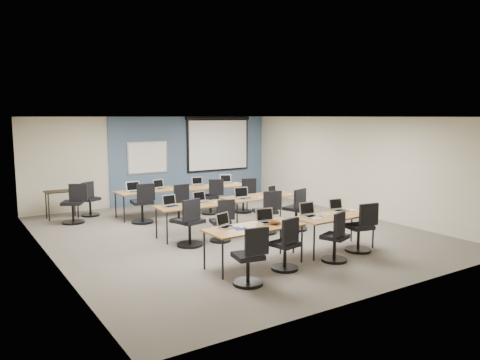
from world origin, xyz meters
TOP-DOWN VIEW (x-y plane):
  - floor at (0.00, 0.00)m, footprint 8.00×9.00m
  - ceiling at (0.00, 0.00)m, footprint 8.00×9.00m
  - wall_back at (0.00, 4.50)m, footprint 8.00×0.04m
  - wall_front at (0.00, -4.50)m, footprint 8.00×0.04m
  - wall_left at (-4.00, 0.00)m, footprint 0.04×9.00m
  - wall_right at (4.00, 0.00)m, footprint 0.04×9.00m
  - blue_accent_panel at (1.25, 4.47)m, footprint 5.50×0.04m
  - whiteboard at (-0.30, 4.43)m, footprint 1.28×0.03m
  - projector_screen at (2.20, 4.41)m, footprint 2.40×0.10m
  - training_table_front_left at (-0.95, -2.30)m, footprint 1.84×0.76m
  - training_table_front_right at (0.98, -2.37)m, footprint 1.74×0.73m
  - training_table_mid_left at (-0.92, 0.17)m, footprint 1.70×0.71m
  - training_table_mid_right at (1.05, 0.34)m, footprint 1.94×0.81m
  - training_table_back_left at (-0.90, 2.70)m, footprint 1.91×0.79m
  - training_table_back_right at (0.95, 2.43)m, footprint 1.86×0.78m
  - laptop_0 at (-1.41, -2.04)m, footprint 0.33×0.28m
  - mouse_0 at (-1.19, -2.25)m, footprint 0.07×0.10m
  - task_chair_0 at (-1.57, -3.10)m, footprint 0.50×0.50m
  - laptop_1 at (-0.56, -2.17)m, footprint 0.35×0.30m
  - mouse_1 at (-0.39, -2.35)m, footprint 0.08×0.10m
  - task_chair_1 at (-0.62, -2.83)m, footprint 0.49×0.49m
  - laptop_2 at (0.50, -2.17)m, footprint 0.36×0.31m
  - mouse_2 at (0.83, -2.33)m, footprint 0.08×0.11m
  - task_chair_2 at (0.46, -2.95)m, footprint 0.51×0.49m
  - laptop_3 at (1.37, -2.08)m, footprint 0.32×0.28m
  - mouse_3 at (1.59, -2.27)m, footprint 0.07×0.11m
  - task_chair_3 at (1.36, -2.73)m, footprint 0.53×0.53m
  - laptop_4 at (-1.42, 0.27)m, footprint 0.33×0.28m
  - mouse_4 at (-1.17, 0.03)m, footprint 0.07×0.10m
  - task_chair_4 at (-1.36, -0.53)m, footprint 0.56×0.56m
  - laptop_5 at (-0.64, 0.33)m, footprint 0.33×0.28m
  - mouse_5 at (-0.37, 0.13)m, footprint 0.08×0.10m
  - task_chair_5 at (-0.61, -0.57)m, footprint 0.46×0.46m
  - laptop_6 at (0.47, 0.24)m, footprint 0.36×0.31m
  - mouse_6 at (0.86, 0.09)m, footprint 0.09×0.12m
  - task_chair_6 at (0.64, -0.52)m, footprint 0.54×0.54m
  - laptop_7 at (1.40, 0.23)m, footprint 0.32×0.27m
  - mouse_7 at (1.74, 0.03)m, footprint 0.08×0.11m
  - task_chair_7 at (1.42, -0.66)m, footprint 0.56×0.55m
  - laptop_8 at (-1.41, 2.63)m, footprint 0.36×0.30m
  - mouse_8 at (-1.31, 2.50)m, footprint 0.07×0.10m
  - task_chair_8 at (-1.39, 2.06)m, footprint 0.56×0.56m
  - laptop_9 at (-0.63, 2.77)m, footprint 0.33×0.28m
  - mouse_9 at (-0.43, 2.45)m, footprint 0.07×0.09m
  - task_chair_9 at (-0.55, 1.70)m, footprint 0.52×0.52m
  - laptop_10 at (0.57, 2.76)m, footprint 0.31×0.26m
  - mouse_10 at (0.85, 2.52)m, footprint 0.08×0.10m
  - task_chair_10 at (0.64, 2.10)m, footprint 0.54×0.50m
  - laptop_11 at (1.48, 2.67)m, footprint 0.34×0.29m
  - mouse_11 at (1.64, 2.44)m, footprint 0.09×0.12m
  - task_chair_11 at (1.52, 1.77)m, footprint 0.53×0.51m
  - blue_mousepad at (-1.24, -2.30)m, footprint 0.26×0.23m
  - snack_bowl at (-0.53, -2.33)m, footprint 0.28×0.28m
  - snack_plate at (0.47, -2.40)m, footprint 0.21×0.21m
  - coffee_cup at (0.51, -2.40)m, footprint 0.07×0.07m
  - utility_table at (-3.01, 3.76)m, footprint 0.85×0.47m
  - spare_chair_a at (-2.32, 3.63)m, footprint 0.53×0.48m
  - spare_chair_b at (-2.88, 2.97)m, footprint 0.61×0.56m

SIDE VIEW (x-z plane):
  - floor at x=0.00m, z-range -0.01..0.01m
  - task_chair_5 at x=-0.61m, z-range -0.09..0.86m
  - spare_chair_a at x=-2.32m, z-range -0.09..0.88m
  - task_chair_1 at x=-0.62m, z-range -0.09..0.88m
  - task_chair_2 at x=0.46m, z-range -0.09..0.89m
  - task_chair_0 at x=-1.57m, z-range -0.09..0.89m
  - task_chair_10 at x=0.64m, z-range -0.09..0.90m
  - task_chair_11 at x=1.52m, z-range -0.09..0.90m
  - task_chair_9 at x=-0.55m, z-range -0.09..0.91m
  - task_chair_3 at x=1.36m, z-range -0.09..0.92m
  - task_chair_6 at x=0.64m, z-range -0.09..0.93m
  - task_chair_7 at x=1.42m, z-range -0.09..0.94m
  - task_chair_4 at x=-1.36m, z-range -0.09..0.94m
  - spare_chair_b at x=-2.88m, z-range -0.09..0.94m
  - task_chair_8 at x=-1.39m, z-range -0.09..0.95m
  - utility_table at x=-3.01m, z-range 0.27..1.02m
  - training_table_mid_left at x=-0.92m, z-range 0.32..1.05m
  - training_table_front_right at x=0.98m, z-range 0.32..1.05m
  - training_table_front_left at x=-0.95m, z-range 0.32..1.05m
  - training_table_back_right at x=0.95m, z-range 0.32..1.05m
  - training_table_back_left at x=-0.90m, z-range 0.32..1.05m
  - training_table_mid_right at x=1.05m, z-range 0.32..1.05m
  - blue_mousepad at x=-1.24m, z-range 0.73..0.74m
  - snack_plate at x=0.47m, z-range 0.73..0.74m
  - mouse_8 at x=-1.31m, z-range 0.73..0.76m
  - mouse_9 at x=-0.43m, z-range 0.73..0.76m
  - mouse_1 at x=-0.39m, z-range 0.73..0.76m
  - mouse_10 at x=0.85m, z-range 0.73..0.76m
  - mouse_5 at x=-0.37m, z-range 0.73..0.76m
  - mouse_0 at x=-1.19m, z-range 0.72..0.76m
  - mouse_7 at x=1.74m, z-range 0.72..0.76m
  - mouse_2 at x=0.83m, z-range 0.72..0.76m
  - mouse_4 at x=-1.17m, z-range 0.72..0.76m
  - mouse_6 at x=0.86m, z-range 0.72..0.76m
  - mouse_11 at x=1.64m, z-range 0.72..0.76m
  - mouse_3 at x=1.59m, z-range 0.72..0.76m
  - snack_bowl at x=-0.53m, z-range 0.73..0.79m
  - coffee_cup at x=0.51m, z-range 0.74..0.80m
  - laptop_10 at x=0.57m, z-range 0.67..0.91m
  - laptop_7 at x=1.40m, z-range 0.67..0.91m
  - laptop_3 at x=1.37m, z-range 0.67..0.92m
  - laptop_0 at x=-1.41m, z-range 0.67..0.92m
  - laptop_9 at x=-0.63m, z-range 0.67..0.92m
  - laptop_5 at x=-0.64m, z-range 0.67..0.92m
  - laptop_4 at x=-1.42m, z-range 0.67..0.92m
  - laptop_11 at x=1.48m, z-range 0.67..0.92m
  - laptop_1 at x=-0.56m, z-range 0.66..0.93m
  - laptop_8 at x=-1.41m, z-range 0.66..0.93m
  - laptop_6 at x=0.47m, z-range 0.66..0.93m
  - laptop_2 at x=0.50m, z-range 0.66..0.93m
  - wall_back at x=0.00m, z-range 0.00..2.70m
  - wall_front at x=0.00m, z-range 0.00..2.70m
  - wall_left at x=-4.00m, z-range 0.00..2.70m
  - wall_right at x=4.00m, z-range 0.00..2.70m
  - blue_accent_panel at x=1.25m, z-range 0.00..2.70m
  - whiteboard at x=-0.30m, z-range 0.96..1.94m
  - projector_screen at x=2.20m, z-range 0.98..2.80m
  - ceiling at x=0.00m, z-range 2.69..2.71m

